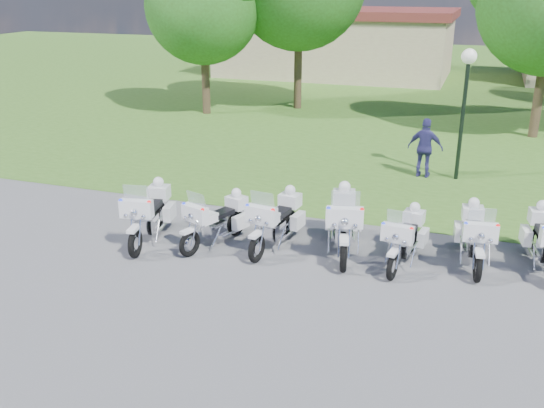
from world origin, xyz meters
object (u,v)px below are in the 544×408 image
(motorcycle_1, at_px, (217,219))
(bystander_c, at_px, (425,148))
(motorcycle_4, at_px, (405,237))
(motorcycle_5, at_px, (475,235))
(lamp_post, at_px, (466,82))
(motorcycle_3, at_px, (344,221))
(motorcycle_0, at_px, (149,213))
(motorcycle_2, at_px, (276,220))

(motorcycle_1, xyz_separation_m, bystander_c, (3.91, 6.77, 0.32))
(motorcycle_4, distance_m, motorcycle_5, 1.49)
(motorcycle_5, xyz_separation_m, lamp_post, (-0.69, 5.95, 2.34))
(motorcycle_4, relative_size, motorcycle_5, 0.95)
(lamp_post, bearing_deg, motorcycle_3, -108.28)
(bystander_c, bearing_deg, lamp_post, -168.51)
(motorcycle_5, bearing_deg, motorcycle_0, 2.19)
(motorcycle_1, height_order, motorcycle_3, motorcycle_3)
(motorcycle_2, height_order, motorcycle_4, motorcycle_2)
(motorcycle_0, bearing_deg, motorcycle_3, -179.28)
(lamp_post, bearing_deg, bystander_c, -173.67)
(motorcycle_4, bearing_deg, motorcycle_0, 14.41)
(motorcycle_3, xyz_separation_m, motorcycle_4, (1.38, -0.19, -0.11))
(motorcycle_1, xyz_separation_m, motorcycle_5, (5.58, 0.92, 0.03))
(motorcycle_2, height_order, motorcycle_3, motorcycle_3)
(motorcycle_0, relative_size, motorcycle_1, 1.15)
(motorcycle_2, bearing_deg, motorcycle_3, -162.34)
(motorcycle_1, xyz_separation_m, motorcycle_4, (4.19, 0.39, -0.00))
(motorcycle_4, height_order, lamp_post, lamp_post)
(lamp_post, height_order, bystander_c, lamp_post)
(motorcycle_0, distance_m, motorcycle_1, 1.61)
(lamp_post, bearing_deg, motorcycle_4, -96.15)
(motorcycle_1, xyz_separation_m, motorcycle_2, (1.32, 0.32, 0.04))
(motorcycle_2, xyz_separation_m, bystander_c, (2.59, 6.45, 0.27))
(motorcycle_3, distance_m, lamp_post, 7.00)
(motorcycle_0, xyz_separation_m, motorcycle_5, (7.16, 1.23, -0.04))
(motorcycle_1, distance_m, lamp_post, 8.76)
(lamp_post, bearing_deg, motorcycle_2, -118.55)
(lamp_post, bearing_deg, motorcycle_0, -132.01)
(motorcycle_0, xyz_separation_m, motorcycle_1, (1.58, 0.30, -0.07))
(motorcycle_4, bearing_deg, lamp_post, -88.64)
(motorcycle_0, height_order, motorcycle_5, motorcycle_0)
(motorcycle_0, height_order, lamp_post, lamp_post)
(motorcycle_2, relative_size, motorcycle_4, 1.07)
(motorcycle_1, height_order, motorcycle_5, motorcycle_5)
(motorcycle_2, bearing_deg, motorcycle_4, -170.96)
(motorcycle_2, xyz_separation_m, motorcycle_5, (4.26, 0.60, -0.01))
(bystander_c, bearing_deg, motorcycle_4, 97.71)
(motorcycle_3, height_order, bystander_c, bystander_c)
(motorcycle_4, relative_size, lamp_post, 0.54)
(motorcycle_2, distance_m, motorcycle_3, 1.51)
(motorcycle_2, bearing_deg, motorcycle_0, 19.67)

